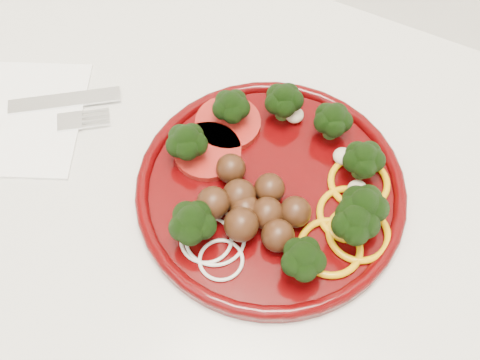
% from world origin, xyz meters
% --- Properties ---
extents(counter, '(2.40, 0.60, 0.90)m').
position_xyz_m(counter, '(0.00, 1.70, 0.45)').
color(counter, beige).
rests_on(counter, ground).
extents(plate, '(0.28, 0.28, 0.06)m').
position_xyz_m(plate, '(0.15, 1.71, 0.92)').
color(plate, '#3E0304').
rests_on(plate, counter).
extents(napkin, '(0.21, 0.21, 0.00)m').
position_xyz_m(napkin, '(-0.16, 1.66, 0.90)').
color(napkin, white).
rests_on(napkin, counter).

